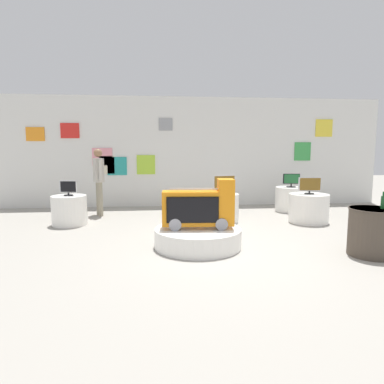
{
  "coord_description": "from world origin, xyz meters",
  "views": [
    {
      "loc": [
        -1.01,
        -5.13,
        1.6
      ],
      "look_at": [
        -0.47,
        0.5,
        0.88
      ],
      "focal_mm": 30.74,
      "sensor_mm": 36.0,
      "label": 1
    }
  ],
  "objects_px": {
    "tv_on_center_rear": "(291,180)",
    "shopper_browsing_near_truck": "(99,177)",
    "main_display_pedestal": "(198,237)",
    "display_pedestal_center_rear": "(291,199)",
    "display_pedestal_right_rear": "(69,210)",
    "novelty_firetruck_tv": "(199,208)",
    "tv_on_left_rear": "(225,184)",
    "display_pedestal_far_right": "(309,208)",
    "display_pedestal_left_rear": "(224,208)",
    "tv_on_far_right": "(310,185)",
    "tv_on_right_rear": "(68,188)",
    "side_table_round": "(372,232)",
    "bottle_on_side_table": "(383,202)"
  },
  "relations": [
    {
      "from": "main_display_pedestal",
      "to": "novelty_firetruck_tv",
      "type": "relative_size",
      "value": 1.21
    },
    {
      "from": "display_pedestal_left_rear",
      "to": "tv_on_right_rear",
      "type": "height_order",
      "value": "tv_on_right_rear"
    },
    {
      "from": "tv_on_center_rear",
      "to": "tv_on_right_rear",
      "type": "relative_size",
      "value": 1.19
    },
    {
      "from": "tv_on_left_rear",
      "to": "display_pedestal_left_rear",
      "type": "bearing_deg",
      "value": 79.37
    },
    {
      "from": "novelty_firetruck_tv",
      "to": "display_pedestal_far_right",
      "type": "relative_size",
      "value": 1.38
    },
    {
      "from": "tv_on_center_rear",
      "to": "display_pedestal_far_right",
      "type": "xyz_separation_m",
      "value": [
        -0.14,
        -1.36,
        -0.5
      ]
    },
    {
      "from": "novelty_firetruck_tv",
      "to": "tv_on_center_rear",
      "type": "distance_m",
      "value": 4.11
    },
    {
      "from": "display_pedestal_left_rear",
      "to": "bottle_on_side_table",
      "type": "height_order",
      "value": "bottle_on_side_table"
    },
    {
      "from": "tv_on_center_rear",
      "to": "tv_on_far_right",
      "type": "distance_m",
      "value": 1.37
    },
    {
      "from": "display_pedestal_right_rear",
      "to": "tv_on_left_rear",
      "type": "bearing_deg",
      "value": -0.59
    },
    {
      "from": "bottle_on_side_table",
      "to": "tv_on_right_rear",
      "type": "bearing_deg",
      "value": 153.43
    },
    {
      "from": "bottle_on_side_table",
      "to": "tv_on_center_rear",
      "type": "bearing_deg",
      "value": 88.15
    },
    {
      "from": "tv_on_center_rear",
      "to": "side_table_round",
      "type": "bearing_deg",
      "value": -93.7
    },
    {
      "from": "novelty_firetruck_tv",
      "to": "tv_on_far_right",
      "type": "height_order",
      "value": "novelty_firetruck_tv"
    },
    {
      "from": "tv_on_far_right",
      "to": "shopper_browsing_near_truck",
      "type": "xyz_separation_m",
      "value": [
        -4.79,
        1.24,
        0.12
      ]
    },
    {
      "from": "display_pedestal_far_right",
      "to": "side_table_round",
      "type": "height_order",
      "value": "side_table_round"
    },
    {
      "from": "shopper_browsing_near_truck",
      "to": "display_pedestal_right_rear",
      "type": "bearing_deg",
      "value": -114.94
    },
    {
      "from": "display_pedestal_left_rear",
      "to": "bottle_on_side_table",
      "type": "xyz_separation_m",
      "value": [
        1.89,
        -2.61,
        0.52
      ]
    },
    {
      "from": "tv_on_far_right",
      "to": "shopper_browsing_near_truck",
      "type": "relative_size",
      "value": 0.3
    },
    {
      "from": "novelty_firetruck_tv",
      "to": "tv_on_far_right",
      "type": "relative_size",
      "value": 2.39
    },
    {
      "from": "display_pedestal_center_rear",
      "to": "tv_on_center_rear",
      "type": "height_order",
      "value": "tv_on_center_rear"
    },
    {
      "from": "display_pedestal_left_rear",
      "to": "novelty_firetruck_tv",
      "type": "bearing_deg",
      "value": -112.84
    },
    {
      "from": "display_pedestal_left_rear",
      "to": "tv_on_left_rear",
      "type": "height_order",
      "value": "tv_on_left_rear"
    },
    {
      "from": "tv_on_far_right",
      "to": "shopper_browsing_near_truck",
      "type": "bearing_deg",
      "value": 165.45
    },
    {
      "from": "tv_on_right_rear",
      "to": "shopper_browsing_near_truck",
      "type": "distance_m",
      "value": 1.11
    },
    {
      "from": "side_table_round",
      "to": "shopper_browsing_near_truck",
      "type": "relative_size",
      "value": 0.45
    },
    {
      "from": "tv_on_right_rear",
      "to": "display_pedestal_far_right",
      "type": "distance_m",
      "value": 5.28
    },
    {
      "from": "display_pedestal_right_rear",
      "to": "shopper_browsing_near_truck",
      "type": "bearing_deg",
      "value": 65.06
    },
    {
      "from": "tv_on_left_rear",
      "to": "display_pedestal_far_right",
      "type": "bearing_deg",
      "value": -6.37
    },
    {
      "from": "main_display_pedestal",
      "to": "display_pedestal_right_rear",
      "type": "relative_size",
      "value": 1.97
    },
    {
      "from": "tv_on_far_right",
      "to": "bottle_on_side_table",
      "type": "bearing_deg",
      "value": -89.56
    },
    {
      "from": "display_pedestal_center_rear",
      "to": "display_pedestal_right_rear",
      "type": "height_order",
      "value": "same"
    },
    {
      "from": "side_table_round",
      "to": "novelty_firetruck_tv",
      "type": "bearing_deg",
      "value": 164.61
    },
    {
      "from": "bottle_on_side_table",
      "to": "display_pedestal_far_right",
      "type": "bearing_deg",
      "value": 90.44
    },
    {
      "from": "display_pedestal_center_rear",
      "to": "shopper_browsing_near_truck",
      "type": "xyz_separation_m",
      "value": [
        -4.93,
        -0.13,
        0.64
      ]
    },
    {
      "from": "display_pedestal_center_rear",
      "to": "shopper_browsing_near_truck",
      "type": "bearing_deg",
      "value": -178.53
    },
    {
      "from": "main_display_pedestal",
      "to": "tv_on_right_rear",
      "type": "relative_size",
      "value": 3.96
    },
    {
      "from": "tv_on_center_rear",
      "to": "shopper_browsing_near_truck",
      "type": "bearing_deg",
      "value": -178.58
    },
    {
      "from": "tv_on_center_rear",
      "to": "shopper_browsing_near_truck",
      "type": "xyz_separation_m",
      "value": [
        -4.93,
        -0.12,
        0.14
      ]
    },
    {
      "from": "main_display_pedestal",
      "to": "display_pedestal_center_rear",
      "type": "bearing_deg",
      "value": 46.85
    },
    {
      "from": "side_table_round",
      "to": "bottle_on_side_table",
      "type": "height_order",
      "value": "bottle_on_side_table"
    },
    {
      "from": "novelty_firetruck_tv",
      "to": "shopper_browsing_near_truck",
      "type": "height_order",
      "value": "shopper_browsing_near_truck"
    },
    {
      "from": "display_pedestal_center_rear",
      "to": "bottle_on_side_table",
      "type": "xyz_separation_m",
      "value": [
        -0.12,
        -3.76,
        0.52
      ]
    },
    {
      "from": "tv_on_center_rear",
      "to": "novelty_firetruck_tv",
      "type": "bearing_deg",
      "value": -132.87
    },
    {
      "from": "display_pedestal_left_rear",
      "to": "shopper_browsing_near_truck",
      "type": "bearing_deg",
      "value": 160.63
    },
    {
      "from": "display_pedestal_left_rear",
      "to": "tv_on_far_right",
      "type": "height_order",
      "value": "tv_on_far_right"
    },
    {
      "from": "shopper_browsing_near_truck",
      "to": "display_pedestal_far_right",
      "type": "bearing_deg",
      "value": -14.5
    },
    {
      "from": "shopper_browsing_near_truck",
      "to": "main_display_pedestal",
      "type": "bearing_deg",
      "value": -53.75
    },
    {
      "from": "display_pedestal_far_right",
      "to": "bottle_on_side_table",
      "type": "bearing_deg",
      "value": -89.56
    },
    {
      "from": "tv_on_right_rear",
      "to": "tv_on_far_right",
      "type": "xyz_separation_m",
      "value": [
        5.25,
        -0.24,
        0.03
      ]
    }
  ]
}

